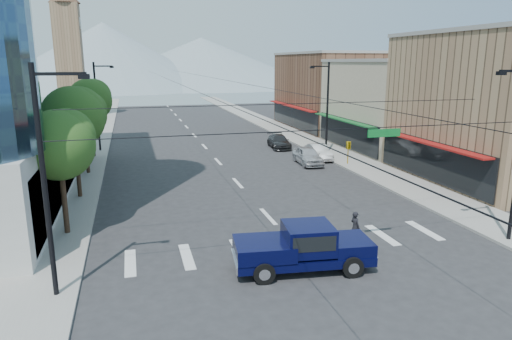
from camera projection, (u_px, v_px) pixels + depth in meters
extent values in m
plane|color=#28282B|center=(305.00, 257.00, 21.63)|extent=(160.00, 160.00, 0.00)
cube|color=gray|center=(95.00, 136.00, 56.03)|extent=(4.00, 120.00, 0.15)
cube|color=gray|center=(280.00, 129.00, 62.23)|extent=(4.00, 120.00, 0.15)
cube|color=#8C6B4C|center=(503.00, 109.00, 34.90)|extent=(12.00, 14.00, 11.00)
cube|color=tan|center=(400.00, 106.00, 48.26)|extent=(12.00, 14.00, 9.00)
cube|color=brown|center=(335.00, 92.00, 63.15)|extent=(12.00, 18.00, 10.00)
cube|color=#8C6B4C|center=(70.00, 62.00, 73.45)|extent=(4.00, 4.00, 18.00)
cone|color=gray|center=(104.00, 56.00, 155.92)|extent=(80.00, 80.00, 22.00)
cone|color=gray|center=(202.00, 62.00, 174.79)|extent=(90.00, 90.00, 18.00)
cylinder|color=black|center=(64.00, 194.00, 23.84)|extent=(0.28, 0.28, 4.55)
sphere|color=#26521B|center=(59.00, 145.00, 23.24)|extent=(3.64, 3.64, 3.64)
sphere|color=#26521B|center=(67.00, 136.00, 23.53)|extent=(2.86, 2.86, 2.86)
cylinder|color=black|center=(77.00, 161.00, 30.34)|extent=(0.28, 0.28, 5.11)
sphere|color=#26521B|center=(73.00, 118.00, 29.66)|extent=(4.09, 4.09, 4.09)
sphere|color=#26521B|center=(79.00, 111.00, 29.96)|extent=(3.21, 3.21, 3.21)
cylinder|color=black|center=(86.00, 147.00, 36.97)|extent=(0.28, 0.28, 4.55)
sphere|color=#26521B|center=(83.00, 115.00, 36.37)|extent=(3.64, 3.64, 3.64)
sphere|color=#26521B|center=(89.00, 110.00, 36.66)|extent=(2.86, 2.86, 2.86)
cylinder|color=black|center=(92.00, 131.00, 43.47)|extent=(0.28, 0.28, 5.11)
sphere|color=#26521B|center=(90.00, 100.00, 42.80)|extent=(4.09, 4.09, 4.09)
sphere|color=#26521B|center=(94.00, 96.00, 43.09)|extent=(3.21, 3.21, 3.21)
cylinder|color=black|center=(45.00, 187.00, 16.86)|extent=(0.20, 0.20, 9.00)
cylinder|color=black|center=(317.00, 130.00, 19.25)|extent=(21.60, 0.04, 0.04)
imported|color=gold|center=(348.00, 153.00, 19.88)|extent=(0.16, 0.20, 1.00)
cube|color=#0C6626|center=(384.00, 133.00, 20.14)|extent=(1.60, 0.06, 0.35)
cylinder|color=black|center=(97.00, 108.00, 45.94)|extent=(0.20, 0.20, 9.00)
cube|color=black|center=(103.00, 66.00, 45.22)|extent=(1.80, 0.12, 0.12)
cube|color=black|center=(112.00, 67.00, 45.45)|extent=(0.40, 0.25, 0.18)
cylinder|color=black|center=(327.00, 110.00, 44.01)|extent=(0.20, 0.20, 9.00)
cube|color=black|center=(320.00, 66.00, 42.83)|extent=(1.80, 0.12, 0.12)
cube|color=black|center=(312.00, 67.00, 42.65)|extent=(0.40, 0.25, 0.18)
cube|color=#060832|center=(303.00, 257.00, 20.17)|extent=(6.25, 2.86, 0.38)
cube|color=#060832|center=(349.00, 245.00, 20.40)|extent=(1.98, 2.27, 0.60)
cube|color=#060832|center=(308.00, 238.00, 20.00)|extent=(2.30, 2.25, 1.21)
cube|color=black|center=(308.00, 236.00, 19.98)|extent=(2.09, 2.26, 0.66)
cube|color=#060832|center=(264.00, 249.00, 19.79)|extent=(2.76, 2.47, 0.71)
cube|color=silver|center=(368.00, 252.00, 20.63)|extent=(0.37, 2.09, 0.38)
cube|color=silver|center=(235.00, 261.00, 19.72)|extent=(0.37, 2.09, 0.33)
cylinder|color=black|center=(353.00, 267.00, 19.49)|extent=(0.95, 0.43, 0.92)
cylinder|color=black|center=(337.00, 248.00, 21.50)|extent=(0.95, 0.43, 0.92)
cylinder|color=black|center=(264.00, 273.00, 18.91)|extent=(0.95, 0.43, 0.92)
cylinder|color=black|center=(256.00, 253.00, 20.92)|extent=(0.95, 0.43, 0.92)
imported|color=black|center=(355.00, 227.00, 23.17)|extent=(0.52, 0.68, 1.65)
imported|color=silver|center=(308.00, 156.00, 41.03)|extent=(2.12, 4.72, 1.58)
imported|color=silver|center=(319.00, 152.00, 43.11)|extent=(1.71, 4.32, 1.40)
imported|color=#272829|center=(279.00, 142.00, 48.83)|extent=(2.39, 4.93, 1.38)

